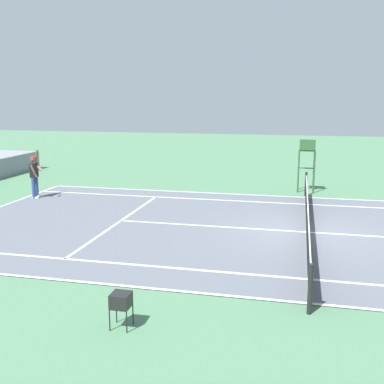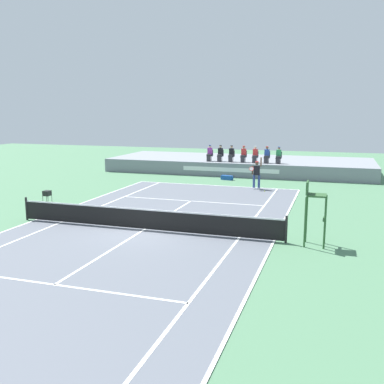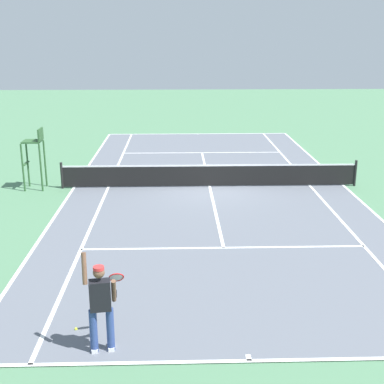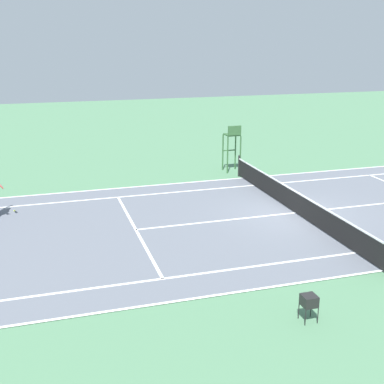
{
  "view_description": "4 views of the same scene",
  "coord_description": "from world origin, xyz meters",
  "views": [
    {
      "loc": [
        -15.08,
        0.33,
        4.33
      ],
      "look_at": [
        0.84,
        4.01,
        1.0
      ],
      "focal_mm": 43.81,
      "sensor_mm": 36.0,
      "label": 1
    },
    {
      "loc": [
        7.6,
        -16.85,
        5.03
      ],
      "look_at": [
        0.84,
        4.01,
        1.0
      ],
      "focal_mm": 41.73,
      "sensor_mm": 36.0,
      "label": 2
    },
    {
      "loc": [
        1.34,
        20.39,
        5.92
      ],
      "look_at": [
        0.84,
        4.01,
        1.0
      ],
      "focal_mm": 48.94,
      "sensor_mm": 36.0,
      "label": 3
    },
    {
      "loc": [
        -17.2,
        9.49,
        6.73
      ],
      "look_at": [
        0.84,
        4.01,
        1.0
      ],
      "focal_mm": 47.84,
      "sensor_mm": 36.0,
      "label": 4
    }
  ],
  "objects": [
    {
      "name": "ground_plane",
      "position": [
        0.0,
        0.0,
        0.0
      ],
      "size": [
        80.0,
        80.0,
        0.0
      ],
      "primitive_type": "plane",
      "color": "#4C7A56"
    },
    {
      "name": "net",
      "position": [
        0.0,
        0.0,
        0.52
      ],
      "size": [
        11.98,
        0.1,
        1.07
      ],
      "color": "black",
      "rests_on": "ground"
    },
    {
      "name": "tennis_ball",
      "position": [
        3.47,
        10.68,
        0.03
      ],
      "size": [
        0.07,
        0.07,
        0.07
      ],
      "primitive_type": "sphere",
      "color": "#D1E533",
      "rests_on": "ground"
    },
    {
      "name": "ball_hopper",
      "position": [
        -7.34,
        3.5,
        0.57
      ],
      "size": [
        0.36,
        0.36,
        0.7
      ],
      "color": "black",
      "rests_on": "ground"
    },
    {
      "name": "umpire_chair",
      "position": [
        6.93,
        0.0,
        1.56
      ],
      "size": [
        0.77,
        0.77,
        2.44
      ],
      "color": "#2D562D",
      "rests_on": "ground"
    },
    {
      "name": "court",
      "position": [
        0.0,
        0.0,
        0.01
      ],
      "size": [
        11.08,
        23.88,
        0.03
      ],
      "color": "slate",
      "rests_on": "ground"
    }
  ]
}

